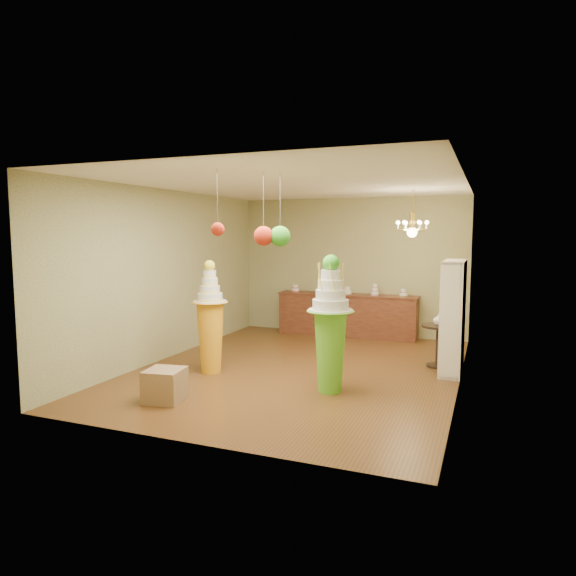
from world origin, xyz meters
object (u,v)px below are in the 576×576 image
at_px(sideboard, 347,314).
at_px(pedestal_green, 330,334).
at_px(round_table, 438,340).
at_px(pedestal_orange, 210,328).

bearing_deg(sideboard, pedestal_green, -78.35).
bearing_deg(round_table, pedestal_orange, -153.11).
bearing_deg(sideboard, pedestal_orange, -108.97).
xyz_separation_m(pedestal_green, sideboard, (-0.82, 3.96, -0.36)).
xyz_separation_m(pedestal_green, round_table, (1.28, 1.99, -0.38)).
xyz_separation_m(pedestal_green, pedestal_orange, (-2.08, 0.28, -0.10)).
bearing_deg(sideboard, round_table, -43.21).
distance_m(sideboard, round_table, 2.88).
bearing_deg(round_table, pedestal_green, -122.88).
xyz_separation_m(pedestal_orange, sideboard, (1.26, 3.68, -0.25)).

